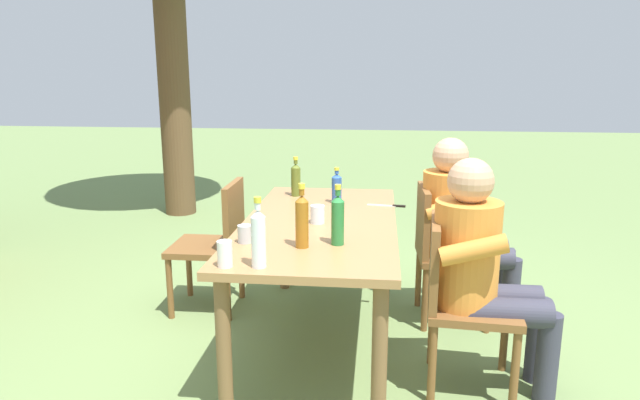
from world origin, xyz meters
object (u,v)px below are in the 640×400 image
(chair_near_right, at_px, (441,246))
(bottle_clear, at_px, (258,237))
(dining_table, at_px, (320,235))
(chair_far_right, at_px, (217,239))
(table_knife, at_px, (389,206))
(bottle_olive, at_px, (296,179))
(cup_glass, at_px, (318,214))
(bottle_green, at_px, (338,219))
(cup_white, at_px, (225,254))
(bottle_amber, at_px, (302,220))
(chair_near_left, at_px, (457,295))
(person_in_white_shirt, at_px, (482,264))
(person_in_plaid_shirt, at_px, (460,221))
(bottle_blue, at_px, (337,188))
(cup_steel, at_px, (245,234))
(backpack_by_near_side, at_px, (290,238))

(chair_near_right, xyz_separation_m, bottle_clear, (-1.19, 0.91, 0.39))
(dining_table, bearing_deg, chair_far_right, 61.18)
(table_knife, bearing_deg, bottle_clear, 153.83)
(bottle_olive, relative_size, bottle_clear, 0.86)
(dining_table, height_order, cup_glass, cup_glass)
(table_knife, bearing_deg, bottle_green, 162.12)
(chair_far_right, relative_size, cup_white, 7.47)
(bottle_amber, bearing_deg, bottle_green, -69.56)
(chair_near_left, distance_m, chair_near_right, 0.79)
(person_in_white_shirt, distance_m, bottle_clear, 1.11)
(person_in_plaid_shirt, distance_m, bottle_blue, 0.80)
(chair_near_left, xyz_separation_m, chair_far_right, (0.79, 1.46, 0.00))
(chair_far_right, height_order, cup_steel, chair_far_right)
(bottle_green, height_order, bottle_blue, bottle_green)
(bottle_green, bearing_deg, table_knife, -17.88)
(cup_glass, bearing_deg, bottle_amber, 176.66)
(chair_far_right, relative_size, bottle_green, 2.90)
(dining_table, bearing_deg, backpack_by_near_side, 16.56)
(bottle_green, relative_size, cup_white, 2.58)
(bottle_amber, bearing_deg, chair_near_right, -40.51)
(chair_near_left, xyz_separation_m, table_knife, (0.78, 0.33, 0.26))
(bottle_amber, distance_m, cup_white, 0.43)
(bottle_green, relative_size, bottle_blue, 1.30)
(person_in_plaid_shirt, relative_size, bottle_olive, 4.40)
(bottle_clear, xyz_separation_m, cup_glass, (0.74, -0.17, -0.08))
(dining_table, distance_m, cup_white, 0.88)
(dining_table, height_order, person_in_plaid_shirt, person_in_plaid_shirt)
(chair_near_left, height_order, cup_glass, chair_near_left)
(bottle_blue, distance_m, cup_steel, 0.97)
(person_in_plaid_shirt, distance_m, bottle_clear, 1.58)
(chair_far_right, bearing_deg, chair_near_right, -90.16)
(chair_near_left, bearing_deg, bottle_blue, 38.70)
(bottle_blue, xyz_separation_m, bottle_clear, (-1.23, 0.24, 0.04))
(dining_table, xyz_separation_m, bottle_clear, (-0.79, 0.18, 0.22))
(person_in_white_shirt, bearing_deg, cup_steel, 92.51)
(person_in_plaid_shirt, relative_size, bottle_amber, 3.75)
(bottle_clear, bearing_deg, bottle_amber, -26.36)
(chair_near_left, bearing_deg, backpack_by_near_side, 33.36)
(backpack_by_near_side, bearing_deg, chair_far_right, 159.19)
(chair_near_right, distance_m, bottle_green, 1.09)
(person_in_white_shirt, xyz_separation_m, bottle_blue, (0.84, 0.78, 0.19))
(cup_white, height_order, backpack_by_near_side, cup_white)
(chair_near_right, height_order, cup_steel, chair_near_right)
(chair_near_right, relative_size, bottle_blue, 3.76)
(chair_near_right, xyz_separation_m, cup_glass, (-0.45, 0.74, 0.31))
(person_in_plaid_shirt, relative_size, cup_steel, 13.37)
(chair_near_right, relative_size, bottle_green, 2.90)
(bottle_clear, height_order, cup_glass, bottle_clear)
(table_knife, height_order, backpack_by_near_side, table_knife)
(chair_near_right, bearing_deg, bottle_blue, 86.17)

